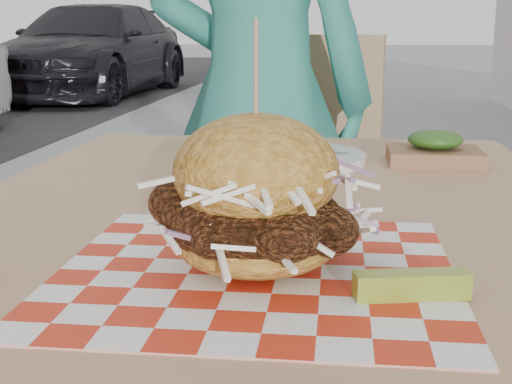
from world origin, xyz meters
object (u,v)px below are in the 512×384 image
diner (257,98)px  car_dark (92,50)px  patio_chair (311,184)px  sandwich (256,203)px  patio_table (265,271)px

diner → car_dark: diner is taller
patio_chair → sandwich: 1.31m
patio_chair → sandwich: bearing=-80.0°
diner → sandwich: size_ratio=7.08×
car_dark → sandwich: car_dark is taller
diner → car_dark: (-3.32, 8.30, -0.15)m
car_dark → patio_table: size_ratio=3.74×
diner → patio_table: bearing=107.7°
patio_table → patio_chair: bearing=89.1°
patio_table → sandwich: size_ratio=5.33×
diner → patio_chair: bearing=-122.5°
diner → patio_chair: 0.31m
diner → patio_table: (0.11, -0.92, -0.13)m
car_dark → patio_table: 9.84m
diner → car_dark: size_ratio=0.36×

